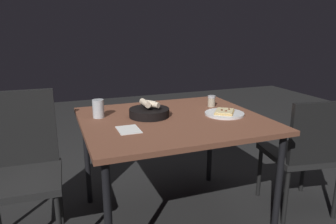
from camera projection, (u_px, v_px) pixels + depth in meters
ground at (173, 219)px, 2.20m from camera, size 8.00×8.00×0.00m
dining_table at (173, 127)px, 2.02m from camera, size 0.98×1.14×0.73m
pizza_plate at (224, 113)px, 2.08m from camera, size 0.26×0.26×0.04m
bread_basket at (149, 112)px, 2.03m from camera, size 0.26×0.26×0.11m
beer_glass at (98, 109)px, 2.01m from camera, size 0.07×0.07×0.12m
pepper_shaker at (211, 102)px, 2.29m from camera, size 0.06×0.06×0.08m
napkin at (129, 130)px, 1.77m from camera, size 0.16×0.12×0.00m
chair_near at (21, 161)px, 1.86m from camera, size 0.46×0.46×0.93m
chair_far at (307, 149)px, 2.16m from camera, size 0.51×0.51×0.84m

